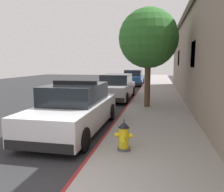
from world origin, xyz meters
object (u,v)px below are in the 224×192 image
police_cruiser (75,109)px  parked_car_silver_ahead (116,87)px  fire_hydrant (124,136)px  street_tree (148,39)px  parked_car_dark_far (133,78)px

police_cruiser → parked_car_silver_ahead: bearing=89.2°
fire_hydrant → street_tree: bearing=87.6°
parked_car_dark_far → street_tree: (2.05, -12.55, 2.65)m
fire_hydrant → street_tree: size_ratio=0.16×
parked_car_silver_ahead → fire_hydrant: parked_car_silver_ahead is taller
parked_car_silver_ahead → police_cruiser: bearing=-90.8°
parked_car_silver_ahead → parked_car_dark_far: size_ratio=1.00×
police_cruiser → parked_car_silver_ahead: police_cruiser is taller
parked_car_silver_ahead → parked_car_dark_far: same height
parked_car_dark_far → fire_hydrant: bearing=-84.4°
police_cruiser → parked_car_dark_far: size_ratio=1.00×
parked_car_silver_ahead → parked_car_dark_far: (0.03, 9.52, 0.00)m
parked_car_dark_far → fire_hydrant: 18.51m
parked_car_dark_far → police_cruiser: bearing=-90.4°
parked_car_silver_ahead → fire_hydrant: (1.82, -8.90, -0.23)m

